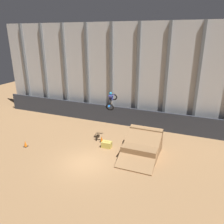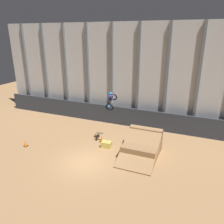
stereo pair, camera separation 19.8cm
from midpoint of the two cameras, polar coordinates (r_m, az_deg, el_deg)
ground_plane at (r=18.22m, az=-6.66°, el=-12.99°), size 60.00×60.00×0.00m
arena_back_wall at (r=24.43m, az=3.67°, el=9.55°), size 32.00×0.40×11.05m
lower_barrier at (r=24.73m, az=2.72°, el=-1.07°), size 31.36×0.20×2.11m
dirt_ramp at (r=19.20m, az=8.17°, el=-8.82°), size 2.95×4.43×2.07m
rider_bike_solo at (r=19.23m, az=0.08°, el=3.15°), size 0.95×1.89×1.68m
traffic_cone_near_ramp at (r=21.82m, az=-21.41°, el=-7.66°), size 0.36×0.36×0.58m
traffic_cone_arena_edge at (r=21.17m, az=-2.46°, el=-7.06°), size 0.36×0.36×0.58m
hay_bale_trackside at (r=20.18m, az=-1.17°, el=-8.47°), size 0.92×0.63×0.57m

